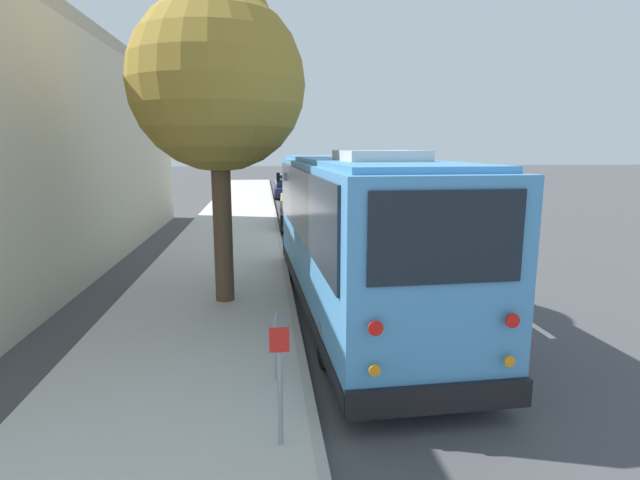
% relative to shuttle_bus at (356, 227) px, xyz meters
% --- Properties ---
extents(ground_plane, '(160.00, 160.00, 0.00)m').
position_rel_shuttle_bus_xyz_m(ground_plane, '(1.32, -0.68, -1.83)').
color(ground_plane, '#474749').
extents(sidewalk_slab, '(80.00, 3.73, 0.15)m').
position_rel_shuttle_bus_xyz_m(sidewalk_slab, '(1.32, 3.29, -1.75)').
color(sidewalk_slab, beige).
rests_on(sidewalk_slab, ground).
extents(curb_strip, '(80.00, 0.14, 0.15)m').
position_rel_shuttle_bus_xyz_m(curb_strip, '(1.32, 1.35, -1.75)').
color(curb_strip, '#AAA69D').
rests_on(curb_strip, ground).
extents(shuttle_bus, '(9.61, 2.89, 3.41)m').
position_rel_shuttle_bus_xyz_m(shuttle_bus, '(0.00, 0.00, 0.00)').
color(shuttle_bus, '#4C93D1').
rests_on(shuttle_bus, ground).
extents(parked_sedan_black, '(4.64, 1.98, 1.32)m').
position_rel_shuttle_bus_xyz_m(parked_sedan_black, '(11.55, 0.29, -1.22)').
color(parked_sedan_black, black).
rests_on(parked_sedan_black, ground).
extents(parked_sedan_tan, '(4.51, 1.87, 1.27)m').
position_rel_shuttle_bus_xyz_m(parked_sedan_tan, '(17.42, 0.14, -1.24)').
color(parked_sedan_tan, tan).
rests_on(parked_sedan_tan, ground).
extents(parked_sedan_navy, '(4.25, 1.87, 1.27)m').
position_rel_shuttle_bus_xyz_m(parked_sedan_navy, '(24.40, 0.24, -1.24)').
color(parked_sedan_navy, '#19234C').
rests_on(parked_sedan_navy, ground).
extents(parked_sedan_gray, '(4.44, 1.88, 1.27)m').
position_rel_shuttle_bus_xyz_m(parked_sedan_gray, '(30.43, 0.01, -1.24)').
color(parked_sedan_gray, slate).
rests_on(parked_sedan_gray, ground).
extents(street_tree, '(3.60, 3.60, 6.95)m').
position_rel_shuttle_bus_xyz_m(street_tree, '(0.77, 2.80, 3.15)').
color(street_tree, brown).
rests_on(street_tree, sidewalk_slab).
extents(sign_post_near, '(0.06, 0.22, 1.39)m').
position_rel_shuttle_bus_xyz_m(sign_post_near, '(-4.92, 1.77, -0.96)').
color(sign_post_near, gray).
rests_on(sign_post_near, sidewalk_slab).
extents(sign_post_far, '(0.06, 0.06, 1.02)m').
position_rel_shuttle_bus_xyz_m(sign_post_far, '(-3.33, 1.77, -1.17)').
color(sign_post_far, gray).
rests_on(sign_post_far, sidewalk_slab).
extents(lane_stripe_mid, '(2.40, 0.14, 0.01)m').
position_rel_shuttle_bus_xyz_m(lane_stripe_mid, '(-0.75, -3.34, -1.83)').
color(lane_stripe_mid, silver).
rests_on(lane_stripe_mid, ground).
extents(lane_stripe_ahead, '(2.40, 0.14, 0.01)m').
position_rel_shuttle_bus_xyz_m(lane_stripe_ahead, '(5.25, -3.34, -1.83)').
color(lane_stripe_ahead, silver).
rests_on(lane_stripe_ahead, ground).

